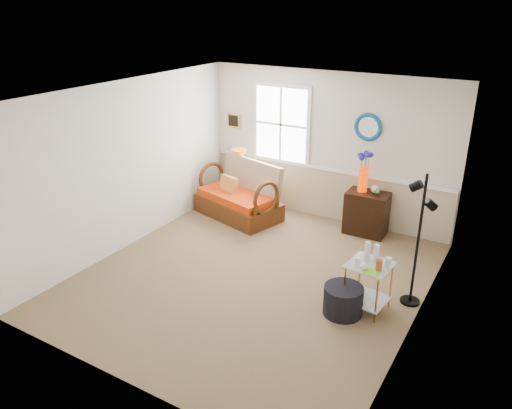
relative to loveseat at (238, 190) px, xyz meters
The scene contains 19 objects.
floor 2.23m from the loveseat, 51.85° to the right, with size 4.50×5.00×0.01m, color #7F6548.
ceiling 3.03m from the loveseat, 51.85° to the right, with size 4.50×5.00×0.01m, color white.
walls 2.32m from the loveseat, 51.85° to the right, with size 4.51×5.01×2.60m.
wainscot 1.55m from the loveseat, 29.70° to the left, with size 4.46×0.02×0.90m, color tan.
chair_rail 1.60m from the loveseat, 29.38° to the left, with size 4.46×0.04×0.06m, color white.
window 1.41m from the loveseat, 59.56° to the left, with size 1.14×0.06×1.44m, color white, non-canonical shape.
picture 1.43m from the loveseat, 126.84° to the left, with size 0.28×0.03×0.28m, color #B8852A.
mirror 2.52m from the loveseat, 20.57° to the left, with size 0.47×0.47×0.07m, color #0F6EA4.
loveseat is the anchor object (origin of this frame).
throw_pillow 0.20m from the loveseat, behind, with size 0.40×0.10×0.40m, color orange, non-canonical shape.
lamp_stand 0.58m from the loveseat, 121.78° to the left, with size 0.31×0.31×0.55m, color black, non-canonical shape.
table_lamp 0.64m from the loveseat, 119.84° to the left, with size 0.30×0.30×0.55m, color #B0701D, non-canonical shape.
potted_plant 0.57m from the loveseat, 108.61° to the left, with size 0.30×0.33×0.26m, color #4F7E3B.
cabinet 2.29m from the loveseat, 12.27° to the left, with size 0.68×0.44×0.73m, color black, non-canonical shape.
flower_vase 2.25m from the loveseat, 13.46° to the left, with size 0.20×0.20×0.68m, color red, non-canonical shape.
side_table 3.43m from the loveseat, 29.03° to the right, with size 0.51×0.51×0.65m, color #A77421, non-canonical shape.
tabletop_items 3.49m from the loveseat, 29.17° to the right, with size 0.42×0.42×0.25m, color silver, non-canonical shape.
floor_lamp 3.68m from the loveseat, 19.55° to the right, with size 0.26×0.26×1.78m, color black, non-canonical shape.
ottoman 3.38m from the loveseat, 34.59° to the right, with size 0.50×0.50×0.38m, color black.
Camera 1 is at (3.20, -5.32, 3.69)m, focal length 35.00 mm.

